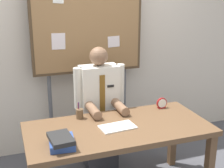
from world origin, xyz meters
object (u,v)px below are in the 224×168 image
at_px(person, 100,114).
at_px(book_stack, 61,141).
at_px(bulletin_board, 88,23).
at_px(pen_holder, 80,114).
at_px(desk, 118,135).
at_px(open_notebook, 118,127).
at_px(desk_clock, 162,104).

relative_size(person, book_stack, 4.72).
xyz_separation_m(bulletin_board, pen_holder, (-0.29, -0.69, -0.78)).
height_order(desk, pen_holder, pen_holder).
relative_size(person, open_notebook, 4.30).
height_order(person, desk_clock, person).
distance_m(person, open_notebook, 0.61).
relative_size(book_stack, open_notebook, 0.91).
height_order(bulletin_board, pen_holder, bulletin_board).
relative_size(open_notebook, desk_clock, 2.80).
height_order(book_stack, open_notebook, book_stack).
relative_size(person, bulletin_board, 0.62).
height_order(bulletin_board, book_stack, bulletin_board).
bearing_deg(book_stack, pen_holder, 61.43).
height_order(person, bulletin_board, bulletin_board).
distance_m(desk_clock, pen_holder, 0.87).
distance_m(desk, desk_clock, 0.66).
bearing_deg(desk, book_stack, -160.54).
height_order(person, open_notebook, person).
height_order(book_stack, desk_clock, desk_clock).
xyz_separation_m(desk, book_stack, (-0.55, -0.20, 0.13)).
bearing_deg(desk, bulletin_board, 90.02).
relative_size(open_notebook, pen_holder, 1.97).
distance_m(desk, person, 0.58).
bearing_deg(desk_clock, desk, -154.97).
distance_m(bulletin_board, pen_holder, 1.08).
height_order(person, book_stack, person).
bearing_deg(bulletin_board, open_notebook, -90.91).
xyz_separation_m(bulletin_board, open_notebook, (-0.02, -1.01, -0.82)).
xyz_separation_m(desk, pen_holder, (-0.29, 0.30, 0.14)).
xyz_separation_m(open_notebook, pen_holder, (-0.27, 0.32, 0.04)).
bearing_deg(open_notebook, book_stack, -161.90).
distance_m(book_stack, desk_clock, 1.23).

